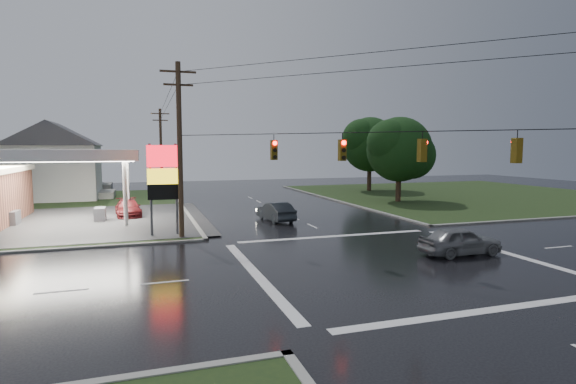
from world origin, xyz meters
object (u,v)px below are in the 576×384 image
object	(u,v)px
pylon_sign	(163,175)
utility_pole_nw	(180,148)
tree_ne_far	(371,145)
utility_pole_n	(161,150)
house_far	(63,158)
car_pump	(128,208)
tree_ne_near	(400,150)
house_near	(55,160)
car_north	(276,212)
car_crossing	(460,241)

from	to	relation	value
pylon_sign	utility_pole_nw	bearing A→B (deg)	-45.00
utility_pole_nw	tree_ne_far	world-z (taller)	utility_pole_nw
utility_pole_nw	utility_pole_n	distance (m)	28.50
house_far	car_pump	xyz separation A→B (m)	(8.95, -27.74, -3.71)
tree_ne_near	pylon_sign	bearing A→B (deg)	-154.99
car_pump	tree_ne_far	bearing A→B (deg)	19.11
utility_pole_nw	utility_pole_n	xyz separation A→B (m)	(0.00, 28.50, -0.25)
house_near	car_north	xyz separation A→B (m)	(19.06, -21.88, -3.66)
tree_ne_far	car_pump	bearing A→B (deg)	-155.51
car_crossing	car_pump	world-z (taller)	car_crossing
utility_pole_n	house_near	world-z (taller)	utility_pole_n
tree_ne_far	car_pump	world-z (taller)	tree_ne_far
utility_pole_nw	tree_ne_near	distance (m)	26.74
house_far	tree_ne_far	bearing A→B (deg)	-19.71
car_crossing	car_pump	distance (m)	26.47
pylon_sign	car_crossing	distance (m)	18.31
tree_ne_far	car_crossing	xyz separation A→B (m)	(-12.84, -33.76, -5.42)
house_near	tree_ne_far	distance (m)	38.19
tree_ne_far	tree_ne_near	bearing A→B (deg)	-104.07
house_far	tree_ne_near	bearing A→B (deg)	-35.77
utility_pole_n	tree_ne_far	xyz separation A→B (m)	(26.65, -4.01, 0.71)
pylon_sign	car_pump	xyz separation A→B (m)	(-2.50, 9.76, -3.32)
house_far	house_near	bearing A→B (deg)	-85.24
house_near	utility_pole_nw	bearing A→B (deg)	-66.63
house_far	utility_pole_n	bearing A→B (deg)	-38.77
house_near	tree_ne_far	bearing A→B (deg)	-3.01
car_north	car_pump	world-z (taller)	car_north
tree_ne_near	car_pump	xyz separation A→B (m)	(-27.14, -1.74, -4.87)
car_crossing	tree_ne_far	bearing A→B (deg)	-20.36
utility_pole_nw	house_far	bearing A→B (deg)	107.92
tree_ne_near	car_north	xyz separation A→B (m)	(-16.04, -7.87, -4.81)
car_pump	utility_pole_nw	bearing A→B (deg)	-77.36
utility_pole_nw	car_crossing	xyz separation A→B (m)	(13.81, -9.26, -4.96)
utility_pole_n	house_far	world-z (taller)	utility_pole_n
pylon_sign	utility_pole_nw	xyz separation A→B (m)	(1.00, -1.00, 1.71)
pylon_sign	car_north	xyz separation A→B (m)	(8.61, 3.62, -3.26)
car_crossing	house_far	bearing A→B (deg)	29.27
pylon_sign	car_pump	distance (m)	10.60
tree_ne_near	car_crossing	bearing A→B (deg)	-114.32
house_far	tree_ne_far	distance (m)	41.57
house_near	house_far	size ratio (longest dim) A/B	1.00
car_pump	pylon_sign	bearing A→B (deg)	-81.01
house_far	tree_ne_far	world-z (taller)	tree_ne_far
utility_pole_n	house_far	distance (m)	16.00
tree_ne_near	tree_ne_far	distance (m)	12.39
utility_pole_nw	house_near	world-z (taller)	utility_pole_nw
tree_ne_near	car_crossing	size ratio (longest dim) A/B	2.01
utility_pole_n	car_north	distance (m)	25.50
tree_ne_far	car_north	bearing A→B (deg)	-133.78
utility_pole_nw	utility_pole_n	bearing A→B (deg)	90.00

